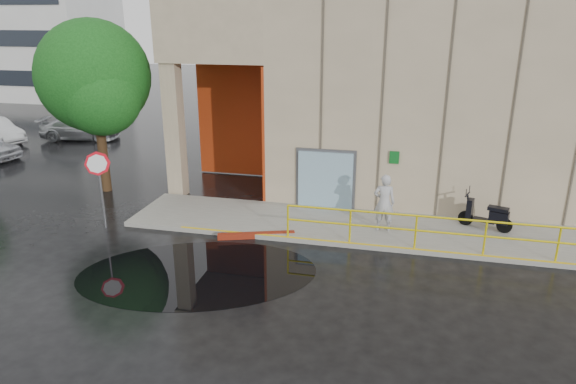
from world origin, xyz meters
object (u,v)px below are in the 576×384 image
Objects in this scene: red_curb at (256,235)px; car_c at (80,129)px; stop_sign at (99,173)px; person at (384,203)px; tree_near at (96,81)px; scooter at (487,207)px.

car_c is at bearing 141.23° from red_curb.
stop_sign is 14.12m from car_c.
car_c is at bearing 114.16° from stop_sign.
person is 4.11m from red_curb.
red_curb is at bearing -8.63° from stop_sign.
person is 0.76× the size of red_curb.
red_curb is 0.56× the size of car_c.
stop_sign is (-8.84, -1.57, 0.82)m from person.
person is 0.28× the size of tree_near.
stop_sign is 4.57m from tree_near.
tree_near is at bearing -152.07° from car_c.
person is at bearing -146.32° from scooter.
person is at bearing -9.46° from tree_near.
red_curb is 17.32m from car_c.
red_curb is (-6.98, -2.01, -0.79)m from scooter.
scooter is 0.26× the size of tree_near.
scooter is at bearing 16.09° from red_curb.
person is 3.28m from scooter.
tree_near is (-10.77, 1.79, 3.23)m from person.
red_curb is at bearing -23.22° from tree_near.
person is at bearing 17.35° from red_curb.
stop_sign reaches higher than scooter.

